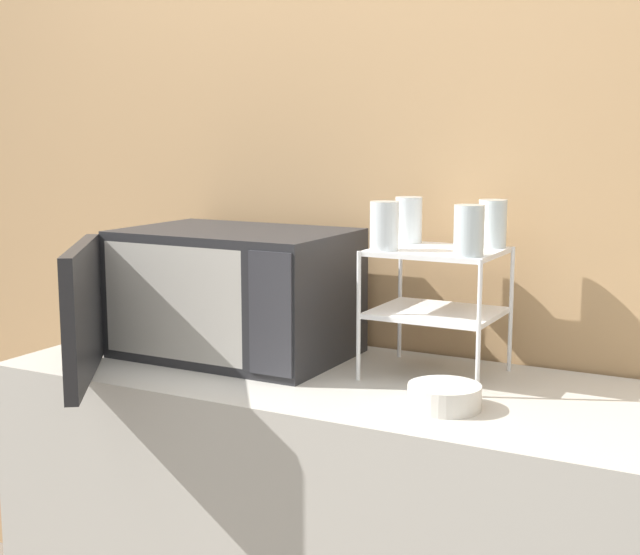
{
  "coord_description": "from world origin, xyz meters",
  "views": [
    {
      "loc": [
        0.82,
        -1.51,
        1.47
      ],
      "look_at": [
        -0.17,
        0.34,
        1.13
      ],
      "focal_mm": 50.0,
      "sensor_mm": 36.0,
      "label": 1
    }
  ],
  "objects_px": {
    "bowl": "(444,397)",
    "microwave": "(228,294)",
    "dish_rack": "(437,284)",
    "glass_back_left": "(409,220)",
    "glass_front_left": "(384,226)",
    "glass_back_right": "(493,224)",
    "glass_front_right": "(469,231)"
  },
  "relations": [
    {
      "from": "microwave",
      "to": "glass_front_right",
      "type": "height_order",
      "value": "glass_front_right"
    },
    {
      "from": "glass_front_right",
      "to": "dish_rack",
      "type": "bearing_deg",
      "value": 140.95
    },
    {
      "from": "dish_rack",
      "to": "glass_back_left",
      "type": "relative_size",
      "value": 2.7
    },
    {
      "from": "glass_back_right",
      "to": "glass_front_right",
      "type": "xyz_separation_m",
      "value": [
        -0.0,
        -0.17,
        0.0
      ]
    },
    {
      "from": "bowl",
      "to": "microwave",
      "type": "bearing_deg",
      "value": 166.11
    },
    {
      "from": "glass_front_left",
      "to": "glass_back_left",
      "type": "bearing_deg",
      "value": 92.07
    },
    {
      "from": "dish_rack",
      "to": "glass_back_right",
      "type": "distance_m",
      "value": 0.19
    },
    {
      "from": "dish_rack",
      "to": "glass_front_right",
      "type": "xyz_separation_m",
      "value": [
        0.1,
        -0.08,
        0.14
      ]
    },
    {
      "from": "microwave",
      "to": "glass_front_left",
      "type": "bearing_deg",
      "value": -0.98
    },
    {
      "from": "glass_back_right",
      "to": "glass_back_left",
      "type": "bearing_deg",
      "value": -178.13
    },
    {
      "from": "bowl",
      "to": "dish_rack",
      "type": "bearing_deg",
      "value": 115.21
    },
    {
      "from": "glass_front_left",
      "to": "glass_back_left",
      "type": "distance_m",
      "value": 0.16
    },
    {
      "from": "glass_front_left",
      "to": "glass_back_left",
      "type": "relative_size",
      "value": 1.0
    },
    {
      "from": "microwave",
      "to": "dish_rack",
      "type": "height_order",
      "value": "microwave"
    },
    {
      "from": "microwave",
      "to": "glass_back_right",
      "type": "bearing_deg",
      "value": 13.84
    },
    {
      "from": "microwave",
      "to": "glass_front_right",
      "type": "relative_size",
      "value": 6.81
    },
    {
      "from": "dish_rack",
      "to": "bowl",
      "type": "distance_m",
      "value": 0.32
    },
    {
      "from": "microwave",
      "to": "dish_rack",
      "type": "bearing_deg",
      "value": 7.61
    },
    {
      "from": "glass_back_right",
      "to": "bowl",
      "type": "relative_size",
      "value": 0.73
    },
    {
      "from": "glass_back_left",
      "to": "dish_rack",
      "type": "bearing_deg",
      "value": -36.64
    },
    {
      "from": "bowl",
      "to": "glass_front_left",
      "type": "bearing_deg",
      "value": 144.0
    },
    {
      "from": "microwave",
      "to": "bowl",
      "type": "relative_size",
      "value": 4.95
    },
    {
      "from": "glass_front_left",
      "to": "bowl",
      "type": "relative_size",
      "value": 0.73
    },
    {
      "from": "glass_back_left",
      "to": "bowl",
      "type": "distance_m",
      "value": 0.5
    },
    {
      "from": "glass_front_left",
      "to": "bowl",
      "type": "xyz_separation_m",
      "value": [
        0.21,
        -0.15,
        -0.33
      ]
    },
    {
      "from": "glass_back_right",
      "to": "glass_back_left",
      "type": "xyz_separation_m",
      "value": [
        -0.21,
        -0.01,
        0.0
      ]
    },
    {
      "from": "glass_front_left",
      "to": "glass_back_right",
      "type": "bearing_deg",
      "value": 39.07
    },
    {
      "from": "dish_rack",
      "to": "glass_front_left",
      "type": "height_order",
      "value": "glass_front_left"
    },
    {
      "from": "glass_front_left",
      "to": "glass_front_right",
      "type": "distance_m",
      "value": 0.2
    },
    {
      "from": "glass_front_left",
      "to": "glass_back_left",
      "type": "height_order",
      "value": "same"
    },
    {
      "from": "dish_rack",
      "to": "bowl",
      "type": "bearing_deg",
      "value": -64.79
    },
    {
      "from": "microwave",
      "to": "glass_front_left",
      "type": "relative_size",
      "value": 6.81
    }
  ]
}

